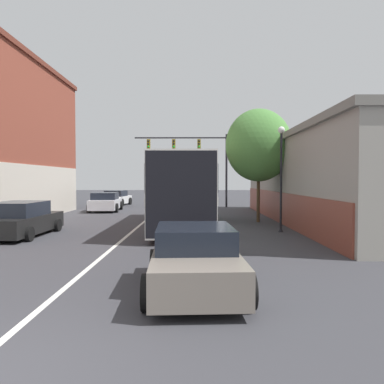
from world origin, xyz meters
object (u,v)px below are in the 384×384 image
bus (184,188)px  hatchback_foreground (195,260)px  street_lamp (281,172)px  street_tree_near (259,145)px  parked_car_left_far (106,202)px  parked_car_left_mid (117,198)px  traffic_signal_gantry (195,153)px  parked_car_left_near (21,220)px

bus → hatchback_foreground: bearing=-177.8°
street_lamp → street_tree_near: bearing=94.6°
parked_car_left_far → street_lamp: 15.32m
parked_car_left_mid → street_tree_near: 17.45m
hatchback_foreground → parked_car_left_far: 20.89m
parked_car_left_far → traffic_signal_gantry: traffic_signal_gantry is taller
bus → parked_car_left_far: size_ratio=2.68×
traffic_signal_gantry → street_lamp: (3.79, -15.29, -1.97)m
parked_car_left_near → parked_car_left_far: 12.27m
bus → hatchback_foreground: bus is taller
parked_car_left_near → street_tree_near: 12.52m
parked_car_left_mid → bus: bearing=-149.6°
hatchback_foreground → parked_car_left_mid: parked_car_left_mid is taller
bus → parked_car_left_near: 7.54m
hatchback_foreground → street_tree_near: (3.54, 12.84, 3.60)m
parked_car_left_mid → street_tree_near: size_ratio=0.66×
bus → street_tree_near: (4.07, 2.04, 2.32)m
parked_car_left_near → bus: bearing=-62.9°
parked_car_left_far → street_tree_near: street_tree_near is taller
bus → parked_car_left_mid: bus is taller
parked_car_left_mid → parked_car_left_far: 6.39m
traffic_signal_gantry → street_lamp: bearing=-76.1°
parked_car_left_mid → street_lamp: 20.63m
bus → parked_car_left_mid: bearing=22.5°
parked_car_left_near → street_lamp: bearing=-82.2°
street_lamp → street_tree_near: street_tree_near is taller
parked_car_left_near → traffic_signal_gantry: (7.31, 16.56, 3.96)m
street_lamp → parked_car_left_near: bearing=-173.4°
hatchback_foreground → parked_car_left_mid: (-7.12, 26.18, 0.00)m
bus → parked_car_left_near: bearing=115.2°
traffic_signal_gantry → street_tree_near: (3.46, -11.27, -0.39)m
bus → street_lamp: street_lamp is taller
street_tree_near → bus: bearing=-153.4°
hatchback_foreground → traffic_signal_gantry: (0.08, 24.12, 3.99)m
bus → traffic_signal_gantry: size_ratio=1.45×
parked_car_left_near → street_lamp: size_ratio=0.96×
bus → traffic_signal_gantry: 13.60m
parked_car_left_mid → street_lamp: (10.98, -17.35, 2.02)m
traffic_signal_gantry → street_lamp: 15.87m
parked_car_left_near → parked_car_left_mid: 18.63m
street_tree_near → hatchback_foreground: bearing=-105.4°
street_lamp → street_tree_near: size_ratio=0.75×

